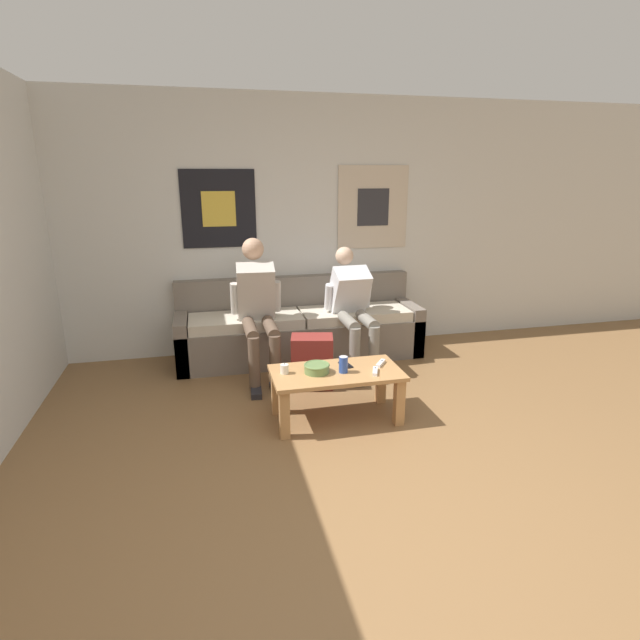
# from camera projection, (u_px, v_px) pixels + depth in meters

# --- Properties ---
(ground_plane) EXTENTS (18.00, 18.00, 0.00)m
(ground_plane) POSITION_uv_depth(u_px,v_px,m) (376.00, 534.00, 2.60)
(ground_plane) COLOR brown
(wall_back) EXTENTS (10.00, 0.07, 2.55)m
(wall_back) POSITION_uv_depth(u_px,v_px,m) (280.00, 227.00, 5.05)
(wall_back) COLOR silver
(wall_back) RESTS_ON ground_plane
(couch) EXTENTS (2.43, 0.67, 0.79)m
(couch) POSITION_uv_depth(u_px,v_px,m) (300.00, 330.00, 5.05)
(couch) COLOR #70665B
(couch) RESTS_ON ground_plane
(coffee_table) EXTENTS (0.97, 0.50, 0.39)m
(coffee_table) POSITION_uv_depth(u_px,v_px,m) (336.00, 381.00, 3.73)
(coffee_table) COLOR #B27F4C
(coffee_table) RESTS_ON ground_plane
(person_seated_adult) EXTENTS (0.47, 0.94, 1.23)m
(person_seated_adult) POSITION_uv_depth(u_px,v_px,m) (258.00, 304.00, 4.53)
(person_seated_adult) COLOR brown
(person_seated_adult) RESTS_ON ground_plane
(person_seated_teen) EXTENTS (0.47, 0.97, 1.11)m
(person_seated_teen) POSITION_uv_depth(u_px,v_px,m) (352.00, 303.00, 4.77)
(person_seated_teen) COLOR gray
(person_seated_teen) RESTS_ON ground_plane
(backpack) EXTENTS (0.40, 0.33, 0.45)m
(backpack) POSITION_uv_depth(u_px,v_px,m) (312.00, 363.00, 4.34)
(backpack) COLOR maroon
(backpack) RESTS_ON ground_plane
(ceramic_bowl) EXTENTS (0.19, 0.19, 0.07)m
(ceramic_bowl) POSITION_uv_depth(u_px,v_px,m) (317.00, 368.00, 3.67)
(ceramic_bowl) COLOR #607F47
(ceramic_bowl) RESTS_ON coffee_table
(pillar_candle) EXTENTS (0.06, 0.06, 0.08)m
(pillar_candle) POSITION_uv_depth(u_px,v_px,m) (284.00, 369.00, 3.66)
(pillar_candle) COLOR silver
(pillar_candle) RESTS_ON coffee_table
(drink_can_blue) EXTENTS (0.07, 0.07, 0.12)m
(drink_can_blue) POSITION_uv_depth(u_px,v_px,m) (343.00, 364.00, 3.67)
(drink_can_blue) COLOR #28479E
(drink_can_blue) RESTS_ON coffee_table
(game_controller_near_left) EXTENTS (0.11, 0.14, 0.03)m
(game_controller_near_left) POSITION_uv_depth(u_px,v_px,m) (381.00, 363.00, 3.83)
(game_controller_near_left) COLOR white
(game_controller_near_left) RESTS_ON coffee_table
(game_controller_near_right) EXTENTS (0.08, 0.15, 0.03)m
(game_controller_near_right) POSITION_uv_depth(u_px,v_px,m) (375.00, 371.00, 3.68)
(game_controller_near_right) COLOR white
(game_controller_near_right) RESTS_ON coffee_table
(cell_phone) EXTENTS (0.09, 0.15, 0.01)m
(cell_phone) POSITION_uv_depth(u_px,v_px,m) (346.00, 365.00, 3.82)
(cell_phone) COLOR black
(cell_phone) RESTS_ON coffee_table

